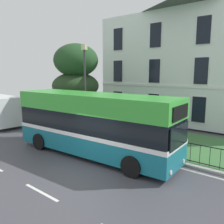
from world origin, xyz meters
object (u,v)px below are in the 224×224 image
(evergreen_tree, at_px, (76,92))
(single_decker_bus, at_px, (93,123))
(georgian_townhouse, at_px, (196,57))
(street_lamp_post, at_px, (85,84))

(evergreen_tree, bearing_deg, single_decker_bus, -35.39)
(georgian_townhouse, height_order, street_lamp_post, georgian_townhouse)
(single_decker_bus, bearing_deg, georgian_townhouse, 83.60)
(georgian_townhouse, distance_m, street_lamp_post, 11.33)
(georgian_townhouse, height_order, single_decker_bus, georgian_townhouse)
(street_lamp_post, bearing_deg, georgian_townhouse, 69.72)
(georgian_townhouse, bearing_deg, single_decker_bus, -93.28)
(georgian_townhouse, relative_size, street_lamp_post, 2.53)
(evergreen_tree, relative_size, street_lamp_post, 1.07)
(evergreen_tree, xyz_separation_m, street_lamp_post, (2.57, -1.53, 0.81))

